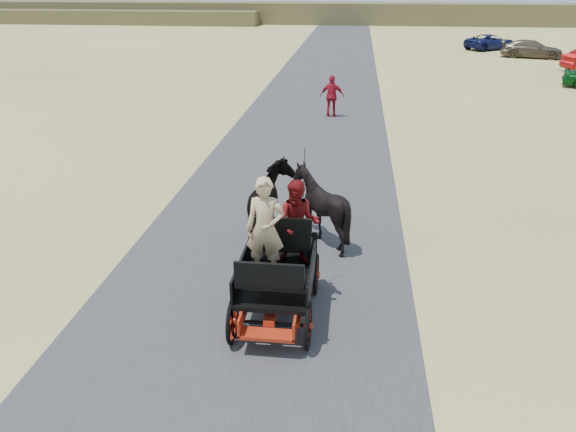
# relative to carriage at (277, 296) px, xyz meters

# --- Properties ---
(ground) EXTENTS (140.00, 140.00, 0.00)m
(ground) POSITION_rel_carriage_xyz_m (-0.55, 1.96, -0.36)
(ground) COLOR tan
(road) EXTENTS (6.00, 140.00, 0.01)m
(road) POSITION_rel_carriage_xyz_m (-0.55, 1.96, -0.35)
(road) COLOR #38383A
(road) RESTS_ON ground
(ridge_far) EXTENTS (140.00, 6.00, 2.40)m
(ridge_far) POSITION_rel_carriage_xyz_m (-0.55, 63.96, 0.84)
(ridge_far) COLOR brown
(ridge_far) RESTS_ON ground
(ridge_near) EXTENTS (40.00, 4.00, 1.60)m
(ridge_near) POSITION_rel_carriage_xyz_m (-30.55, 59.96, 0.44)
(ridge_near) COLOR brown
(ridge_near) RESTS_ON ground
(carriage) EXTENTS (1.30, 2.40, 0.72)m
(carriage) POSITION_rel_carriage_xyz_m (0.00, 0.00, 0.00)
(carriage) COLOR black
(carriage) RESTS_ON ground
(horse_left) EXTENTS (0.91, 2.01, 1.70)m
(horse_left) POSITION_rel_carriage_xyz_m (-0.55, 3.00, 0.49)
(horse_left) COLOR black
(horse_left) RESTS_ON ground
(horse_right) EXTENTS (1.37, 1.54, 1.70)m
(horse_right) POSITION_rel_carriage_xyz_m (0.55, 3.00, 0.49)
(horse_right) COLOR black
(horse_right) RESTS_ON ground
(driver_man) EXTENTS (0.66, 0.43, 1.80)m
(driver_man) POSITION_rel_carriage_xyz_m (-0.20, 0.05, 1.26)
(driver_man) COLOR tan
(driver_man) RESTS_ON carriage
(passenger_woman) EXTENTS (0.77, 0.60, 1.58)m
(passenger_woman) POSITION_rel_carriage_xyz_m (0.30, 0.60, 1.15)
(passenger_woman) COLOR #660C0F
(passenger_woman) RESTS_ON carriage
(pedestrian) EXTENTS (1.01, 0.42, 1.73)m
(pedestrian) POSITION_rel_carriage_xyz_m (0.24, 15.12, 0.50)
(pedestrian) COLOR #A61223
(pedestrian) RESTS_ON ground
(car_c) EXTENTS (4.52, 2.76, 1.22)m
(car_c) POSITION_rel_carriage_xyz_m (13.62, 34.99, 0.25)
(car_c) COLOR brown
(car_c) RESTS_ON ground
(car_d) EXTENTS (4.60, 4.01, 1.18)m
(car_d) POSITION_rel_carriage_xyz_m (11.66, 39.56, 0.23)
(car_d) COLOR navy
(car_d) RESTS_ON ground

